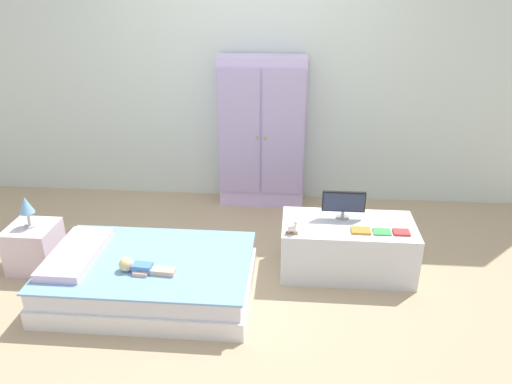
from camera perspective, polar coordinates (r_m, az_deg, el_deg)
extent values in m
cube|color=tan|center=(3.84, -2.94, -10.05)|extent=(10.00, 10.00, 0.02)
cube|color=silver|center=(4.81, -0.79, 14.63)|extent=(6.40, 0.05, 2.70)
cube|color=white|center=(3.71, -12.03, -10.50)|extent=(1.45, 0.95, 0.14)
cube|color=silver|center=(3.64, -12.21, -8.76)|extent=(1.41, 0.91, 0.13)
cube|color=#7AA8DB|center=(3.60, -12.31, -7.78)|extent=(1.44, 0.94, 0.02)
cube|color=silver|center=(3.76, -20.15, -6.66)|extent=(0.31, 0.68, 0.06)
cube|color=#4C84C6|center=(3.46, -12.99, -8.57)|extent=(0.14, 0.09, 0.06)
cube|color=#DBB293|center=(3.43, -10.59, -8.86)|extent=(0.16, 0.05, 0.04)
cube|color=#DBB293|center=(3.40, -10.78, -9.18)|extent=(0.16, 0.05, 0.04)
cube|color=#DBB293|center=(3.51, -12.65, -8.35)|extent=(0.10, 0.03, 0.03)
cube|color=#DBB293|center=(3.43, -13.29, -9.28)|extent=(0.10, 0.03, 0.03)
sphere|color=#DBB293|center=(3.49, -14.64, -8.15)|extent=(0.09, 0.09, 0.09)
sphere|color=#E0C67F|center=(3.49, -14.82, -8.10)|extent=(0.10, 0.10, 0.10)
cube|color=silver|center=(4.25, -24.25, -5.80)|extent=(0.35, 0.35, 0.36)
cylinder|color=#B7B2AD|center=(4.16, -24.68, -3.57)|extent=(0.08, 0.08, 0.01)
cylinder|color=#B7B2AD|center=(4.14, -24.83, -2.84)|extent=(0.02, 0.02, 0.11)
cone|color=#7AB2E0|center=(4.09, -25.11, -1.36)|extent=(0.11, 0.11, 0.13)
cube|color=silver|center=(4.77, 0.72, 6.85)|extent=(0.82, 0.27, 1.46)
cube|color=#AF9DC9|center=(4.63, -1.95, 6.81)|extent=(0.38, 0.02, 1.19)
cube|color=#AF9DC9|center=(4.61, 3.15, 6.67)|extent=(0.38, 0.02, 1.19)
sphere|color=gold|center=(4.61, 0.07, 6.25)|extent=(0.02, 0.02, 0.02)
sphere|color=gold|center=(4.61, 1.07, 6.23)|extent=(0.02, 0.02, 0.02)
cube|color=silver|center=(3.89, 10.48, -6.29)|extent=(1.00, 0.52, 0.41)
cylinder|color=#99999E|center=(3.86, 9.98, -2.92)|extent=(0.10, 0.10, 0.01)
cylinder|color=#99999E|center=(3.85, 10.01, -2.52)|extent=(0.02, 0.02, 0.05)
cube|color=black|center=(3.80, 10.13, -1.08)|extent=(0.33, 0.02, 0.16)
cube|color=#28334C|center=(3.79, 10.14, -1.17)|extent=(0.31, 0.01, 0.14)
cube|color=#8E6642|center=(3.61, 4.16, -4.64)|extent=(0.09, 0.01, 0.01)
cube|color=#8E6642|center=(3.58, 4.15, -4.84)|extent=(0.09, 0.01, 0.01)
cube|color=white|center=(3.57, 4.17, -4.13)|extent=(0.06, 0.03, 0.03)
cylinder|color=white|center=(3.60, 4.49, -4.45)|extent=(0.01, 0.01, 0.02)
cylinder|color=white|center=(3.58, 4.49, -4.59)|extent=(0.01, 0.01, 0.02)
cylinder|color=white|center=(3.60, 3.83, -4.43)|extent=(0.01, 0.01, 0.02)
cylinder|color=white|center=(3.58, 3.83, -4.57)|extent=(0.01, 0.01, 0.02)
cylinder|color=white|center=(3.56, 4.59, -3.79)|extent=(0.02, 0.02, 0.02)
sphere|color=white|center=(3.55, 4.60, -3.53)|extent=(0.03, 0.03, 0.03)
cube|color=orange|center=(3.69, 12.05, -4.39)|extent=(0.14, 0.10, 0.02)
cube|color=#429E51|center=(3.72, 14.38, -4.49)|extent=(0.13, 0.10, 0.01)
cube|color=#CC3838|center=(3.74, 16.48, -4.50)|extent=(0.12, 0.09, 0.02)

